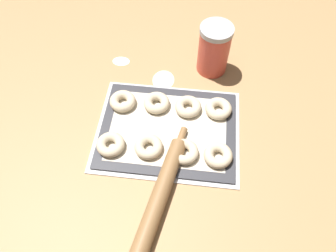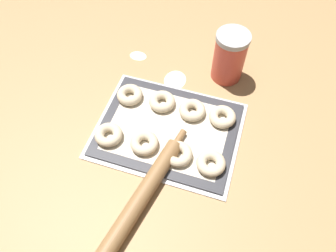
# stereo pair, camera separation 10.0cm
# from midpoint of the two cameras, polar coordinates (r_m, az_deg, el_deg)

# --- Properties ---
(ground_plane) EXTENTS (2.80, 2.80, 0.00)m
(ground_plane) POSITION_cam_midpoint_polar(r_m,az_deg,el_deg) (0.96, 3.80, -0.95)
(ground_plane) COLOR #A87F51
(baking_tray) EXTENTS (0.41, 0.33, 0.01)m
(baking_tray) POSITION_cam_midpoint_polar(r_m,az_deg,el_deg) (0.95, 2.99, -0.93)
(baking_tray) COLOR silver
(baking_tray) RESTS_ON ground_plane
(baking_mat) EXTENTS (0.39, 0.30, 0.00)m
(baking_mat) POSITION_cam_midpoint_polar(r_m,az_deg,el_deg) (0.95, 3.01, -0.76)
(baking_mat) COLOR #333338
(baking_mat) RESTS_ON baking_tray
(bagel_front_far_left) EXTENTS (0.08, 0.08, 0.03)m
(bagel_front_far_left) POSITION_cam_midpoint_polar(r_m,az_deg,el_deg) (0.92, -7.30, -1.79)
(bagel_front_far_left) COLOR beige
(bagel_front_far_left) RESTS_ON baking_mat
(bagel_front_mid_left) EXTENTS (0.08, 0.08, 0.03)m
(bagel_front_mid_left) POSITION_cam_midpoint_polar(r_m,az_deg,el_deg) (0.90, -1.01, -3.24)
(bagel_front_mid_left) COLOR beige
(bagel_front_mid_left) RESTS_ON baking_mat
(bagel_front_mid_right) EXTENTS (0.08, 0.08, 0.03)m
(bagel_front_mid_right) POSITION_cam_midpoint_polar(r_m,az_deg,el_deg) (0.89, 4.97, -5.16)
(bagel_front_mid_right) COLOR beige
(bagel_front_mid_right) RESTS_ON baking_mat
(bagel_front_far_right) EXTENTS (0.08, 0.08, 0.03)m
(bagel_front_far_right) POSITION_cam_midpoint_polar(r_m,az_deg,el_deg) (0.89, 10.71, -6.68)
(bagel_front_far_right) COLOR beige
(bagel_front_far_right) RESTS_ON baking_mat
(bagel_back_far_left) EXTENTS (0.08, 0.08, 0.03)m
(bagel_back_far_left) POSITION_cam_midpoint_polar(r_m,az_deg,el_deg) (1.00, -3.86, 5.21)
(bagel_back_far_left) COLOR beige
(bagel_back_far_left) RESTS_ON baking_mat
(bagel_back_mid_left) EXTENTS (0.08, 0.08, 0.03)m
(bagel_back_mid_left) POSITION_cam_midpoint_polar(r_m,az_deg,el_deg) (0.99, 1.86, 4.06)
(bagel_back_mid_left) COLOR beige
(bagel_back_mid_left) RESTS_ON baking_mat
(bagel_back_mid_right) EXTENTS (0.08, 0.08, 0.03)m
(bagel_back_mid_right) POSITION_cam_midpoint_polar(r_m,az_deg,el_deg) (0.97, 7.19, 2.52)
(bagel_back_mid_right) COLOR beige
(bagel_back_mid_right) RESTS_ON baking_mat
(bagel_back_far_right) EXTENTS (0.08, 0.08, 0.03)m
(bagel_back_far_right) POSITION_cam_midpoint_polar(r_m,az_deg,el_deg) (0.97, 12.36, 1.34)
(bagel_back_far_right) COLOR beige
(bagel_back_far_right) RESTS_ON baking_mat
(flour_canister) EXTENTS (0.10, 0.10, 0.17)m
(flour_canister) POSITION_cam_midpoint_polar(r_m,az_deg,el_deg) (1.05, 13.38, 11.52)
(flour_canister) COLOR #DB4C3D
(flour_canister) RESTS_ON ground_plane
(rolling_pin) EXTENTS (0.12, 0.45, 0.04)m
(rolling_pin) POSITION_cam_midpoint_polar(r_m,az_deg,el_deg) (0.84, -1.21, -12.61)
(rolling_pin) COLOR olive
(rolling_pin) RESTS_ON ground_plane
(flour_patch_near) EXTENTS (0.07, 0.08, 0.00)m
(flour_patch_near) POSITION_cam_midpoint_polar(r_m,az_deg,el_deg) (1.07, 3.91, 7.83)
(flour_patch_near) COLOR white
(flour_patch_near) RESTS_ON ground_plane
(flour_patch_far) EXTENTS (0.06, 0.04, 0.00)m
(flour_patch_far) POSITION_cam_midpoint_polar(r_m,az_deg,el_deg) (1.15, -2.72, 11.98)
(flour_patch_far) COLOR white
(flour_patch_far) RESTS_ON ground_plane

